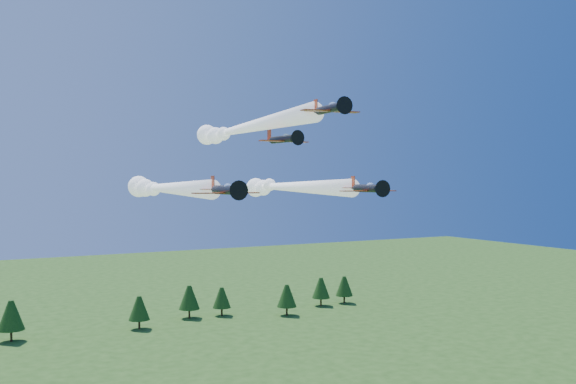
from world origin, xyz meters
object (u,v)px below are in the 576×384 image
plane_left (165,188)px  plane_right (286,187)px  plane_slot (283,139)px  plane_lead (242,129)px

plane_left → plane_right: plane_right is taller
plane_slot → plane_left: bearing=113.6°
plane_left → plane_slot: plane_slot is taller
plane_lead → plane_right: plane_lead is taller
plane_lead → plane_left: (-11.72, 3.38, -9.45)m
plane_lead → plane_slot: 16.78m
plane_right → plane_left: bearing=-171.3°
plane_left → plane_right: (22.05, 0.91, 0.12)m
plane_lead → plane_slot: (-1.53, -16.49, -2.71)m
plane_lead → plane_slot: bearing=-90.2°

